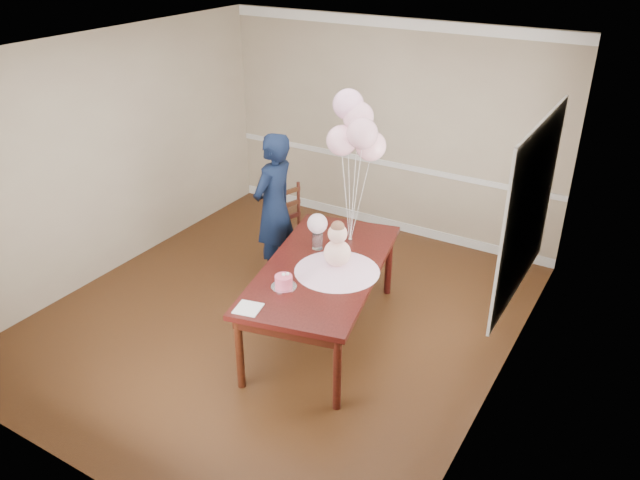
% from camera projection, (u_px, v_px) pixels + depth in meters
% --- Properties ---
extents(floor, '(4.50, 5.00, 0.00)m').
position_uv_depth(floor, '(280.00, 315.00, 6.55)').
color(floor, '#311A0C').
rests_on(floor, ground).
extents(ceiling, '(4.50, 5.00, 0.02)m').
position_uv_depth(ceiling, '(271.00, 52.00, 5.31)').
color(ceiling, silver).
rests_on(ceiling, wall_back).
extents(wall_back, '(4.50, 0.02, 2.70)m').
position_uv_depth(wall_back, '(389.00, 129.00, 7.83)').
color(wall_back, tan).
rests_on(wall_back, floor).
extents(wall_front, '(4.50, 0.02, 2.70)m').
position_uv_depth(wall_front, '(57.00, 329.00, 4.02)').
color(wall_front, tan).
rests_on(wall_front, floor).
extents(wall_left, '(0.02, 5.00, 2.70)m').
position_uv_depth(wall_left, '(110.00, 156.00, 6.96)').
color(wall_left, tan).
rests_on(wall_left, floor).
extents(wall_right, '(0.02, 5.00, 2.70)m').
position_uv_depth(wall_right, '(512.00, 256.00, 4.90)').
color(wall_right, tan).
rests_on(wall_right, floor).
extents(chair_rail_trim, '(4.50, 0.02, 0.07)m').
position_uv_depth(chair_rail_trim, '(387.00, 163.00, 8.03)').
color(chair_rail_trim, silver).
rests_on(chair_rail_trim, wall_back).
extents(crown_molding, '(4.50, 0.02, 0.12)m').
position_uv_depth(crown_molding, '(394.00, 23.00, 7.24)').
color(crown_molding, white).
rests_on(crown_molding, wall_back).
extents(baseboard_trim, '(4.50, 0.02, 0.12)m').
position_uv_depth(baseboard_trim, '(384.00, 222.00, 8.42)').
color(baseboard_trim, silver).
rests_on(baseboard_trim, floor).
extents(window_frame, '(0.02, 1.66, 1.56)m').
position_uv_depth(window_frame, '(529.00, 209.00, 5.20)').
color(window_frame, silver).
rests_on(window_frame, wall_right).
extents(window_blinds, '(0.01, 1.50, 1.40)m').
position_uv_depth(window_blinds, '(527.00, 209.00, 5.21)').
color(window_blinds, white).
rests_on(window_blinds, wall_right).
extents(dining_table_top, '(1.49, 2.28, 0.05)m').
position_uv_depth(dining_table_top, '(323.00, 268.00, 5.90)').
color(dining_table_top, black).
rests_on(dining_table_top, table_leg_fl).
extents(table_apron, '(1.36, 2.16, 0.11)m').
position_uv_depth(table_apron, '(323.00, 275.00, 5.94)').
color(table_apron, black).
rests_on(table_apron, table_leg_fl).
extents(table_leg_fl, '(0.09, 0.09, 0.74)m').
position_uv_depth(table_leg_fl, '(240.00, 353.00, 5.39)').
color(table_leg_fl, black).
rests_on(table_leg_fl, floor).
extents(table_leg_fr, '(0.09, 0.09, 0.74)m').
position_uv_depth(table_leg_fr, '(337.00, 373.00, 5.15)').
color(table_leg_fr, black).
rests_on(table_leg_fr, floor).
extents(table_leg_bl, '(0.09, 0.09, 0.74)m').
position_uv_depth(table_leg_bl, '(312.00, 252.00, 7.03)').
color(table_leg_bl, black).
rests_on(table_leg_bl, floor).
extents(table_leg_br, '(0.09, 0.09, 0.74)m').
position_uv_depth(table_leg_br, '(389.00, 264.00, 6.78)').
color(table_leg_br, black).
rests_on(table_leg_br, floor).
extents(baby_skirt, '(0.95, 0.95, 0.11)m').
position_uv_depth(baby_skirt, '(337.00, 266.00, 5.78)').
color(baby_skirt, '#F1B2D5').
rests_on(baby_skirt, dining_table_top).
extents(baby_torso, '(0.25, 0.25, 0.25)m').
position_uv_depth(baby_torso, '(337.00, 253.00, 5.72)').
color(baby_torso, '#FFA1BA').
rests_on(baby_torso, baby_skirt).
extents(baby_head, '(0.18, 0.18, 0.18)m').
position_uv_depth(baby_head, '(338.00, 234.00, 5.63)').
color(baby_head, beige).
rests_on(baby_head, baby_torso).
extents(baby_hair, '(0.13, 0.13, 0.13)m').
position_uv_depth(baby_hair, '(338.00, 227.00, 5.60)').
color(baby_hair, brown).
rests_on(baby_hair, baby_head).
extents(cake_platter, '(0.28, 0.28, 0.01)m').
position_uv_depth(cake_platter, '(284.00, 287.00, 5.55)').
color(cake_platter, silver).
rests_on(cake_platter, dining_table_top).
extents(birthday_cake, '(0.19, 0.19, 0.11)m').
position_uv_depth(birthday_cake, '(284.00, 281.00, 5.52)').
color(birthday_cake, '#E7496C').
rests_on(birthday_cake, cake_platter).
extents(cake_flower_a, '(0.03, 0.03, 0.03)m').
position_uv_depth(cake_flower_a, '(283.00, 274.00, 5.49)').
color(cake_flower_a, white).
rests_on(cake_flower_a, birthday_cake).
extents(cake_flower_b, '(0.03, 0.03, 0.03)m').
position_uv_depth(cake_flower_b, '(288.00, 274.00, 5.50)').
color(cake_flower_b, white).
rests_on(cake_flower_b, birthday_cake).
extents(rose_vase_near, '(0.13, 0.13, 0.17)m').
position_uv_depth(rose_vase_near, '(317.00, 241.00, 6.16)').
color(rose_vase_near, silver).
rests_on(rose_vase_near, dining_table_top).
extents(roses_near, '(0.20, 0.20, 0.20)m').
position_uv_depth(roses_near, '(317.00, 224.00, 6.08)').
color(roses_near, beige).
rests_on(roses_near, rose_vase_near).
extents(napkin, '(0.25, 0.25, 0.01)m').
position_uv_depth(napkin, '(248.00, 308.00, 5.24)').
color(napkin, white).
rests_on(napkin, dining_table_top).
extents(balloon_weight, '(0.05, 0.05, 0.02)m').
position_uv_depth(balloon_weight, '(350.00, 240.00, 6.35)').
color(balloon_weight, silver).
rests_on(balloon_weight, dining_table_top).
extents(balloon_a, '(0.29, 0.29, 0.29)m').
position_uv_depth(balloon_a, '(342.00, 140.00, 5.90)').
color(balloon_a, '#F5ADC1').
rests_on(balloon_a, balloon_ribbon_a).
extents(balloon_b, '(0.29, 0.29, 0.29)m').
position_uv_depth(balloon_b, '(362.00, 134.00, 5.75)').
color(balloon_b, '#DC9CAC').
rests_on(balloon_b, balloon_ribbon_b).
extents(balloon_c, '(0.29, 0.29, 0.29)m').
position_uv_depth(balloon_c, '(358.00, 117.00, 5.85)').
color(balloon_c, '#DF9DAF').
rests_on(balloon_c, balloon_ribbon_c).
extents(balloon_d, '(0.29, 0.29, 0.29)m').
position_uv_depth(balloon_d, '(348.00, 104.00, 5.85)').
color(balloon_d, '#E2A0C1').
rests_on(balloon_d, balloon_ribbon_d).
extents(balloon_e, '(0.29, 0.29, 0.29)m').
position_uv_depth(balloon_e, '(371.00, 146.00, 5.92)').
color(balloon_e, '#FFB4C2').
rests_on(balloon_e, balloon_ribbon_e).
extents(balloon_ribbon_a, '(0.10, 0.03, 0.88)m').
position_uv_depth(balloon_ribbon_a, '(346.00, 199.00, 6.16)').
color(balloon_ribbon_a, white).
rests_on(balloon_ribbon_a, balloon_weight).
extents(balloon_ribbon_b, '(0.12, 0.03, 0.98)m').
position_uv_depth(balloon_ribbon_b, '(356.00, 197.00, 6.08)').
color(balloon_ribbon_b, white).
rests_on(balloon_ribbon_b, balloon_weight).
extents(balloon_ribbon_c, '(0.01, 0.10, 1.09)m').
position_uv_depth(balloon_ribbon_c, '(354.00, 188.00, 6.14)').
color(balloon_ribbon_c, white).
rests_on(balloon_ribbon_c, balloon_weight).
extents(balloon_ribbon_d, '(0.11, 0.09, 1.19)m').
position_uv_depth(balloon_ribbon_d, '(349.00, 182.00, 6.14)').
color(balloon_ribbon_d, white).
rests_on(balloon_ribbon_d, balloon_weight).
extents(balloon_ribbon_e, '(0.13, 0.11, 0.82)m').
position_uv_depth(balloon_ribbon_e, '(360.00, 202.00, 6.17)').
color(balloon_ribbon_e, white).
rests_on(balloon_ribbon_e, balloon_weight).
extents(dining_chair_seat, '(0.55, 0.55, 0.05)m').
position_uv_depth(dining_chair_seat, '(298.00, 237.00, 7.18)').
color(dining_chair_seat, '#3A1E10').
rests_on(dining_chair_seat, chair_leg_fl).
extents(chair_leg_fl, '(0.05, 0.05, 0.43)m').
position_uv_depth(chair_leg_fl, '(277.00, 254.00, 7.30)').
color(chair_leg_fl, '#3A130F').
rests_on(chair_leg_fl, floor).
extents(chair_leg_fr, '(0.05, 0.05, 0.43)m').
position_uv_depth(chair_leg_fr, '(296.00, 265.00, 7.06)').
color(chair_leg_fr, '#3C1E10').
rests_on(chair_leg_fr, floor).
extents(chair_leg_bl, '(0.05, 0.05, 0.43)m').
position_uv_depth(chair_leg_bl, '(300.00, 244.00, 7.51)').
color(chair_leg_bl, '#361C0E').
rests_on(chair_leg_bl, floor).
extents(chair_leg_br, '(0.05, 0.05, 0.43)m').
position_uv_depth(chair_leg_br, '(320.00, 255.00, 7.27)').
color(chair_leg_br, black).
rests_on(chair_leg_br, floor).
extents(chair_back_post_l, '(0.05, 0.05, 0.56)m').
position_uv_depth(chair_back_post_l, '(274.00, 213.00, 7.08)').
color(chair_back_post_l, '#38140F').
rests_on(chair_back_post_l, dining_chair_seat).
extents(chair_back_post_r, '(0.05, 0.05, 0.56)m').
position_uv_depth(chair_back_post_r, '(299.00, 204.00, 7.29)').
color(chair_back_post_r, '#37150F').
rests_on(chair_back_post_r, dining_chair_seat).
extents(chair_slat_low, '(0.15, 0.39, 0.05)m').
position_uv_depth(chair_slat_low, '(287.00, 218.00, 7.24)').
color(chair_slat_low, '#34110E').
rests_on(chair_slat_low, dining_chair_seat).
extents(chair_slat_mid, '(0.15, 0.39, 0.05)m').
position_uv_depth(chair_slat_mid, '(286.00, 205.00, 7.16)').
color(chair_slat_mid, '#391A0F').
rests_on(chair_slat_mid, dining_chair_seat).
extents(chair_slat_top, '(0.15, 0.39, 0.05)m').
position_uv_depth(chair_slat_top, '(286.00, 193.00, 7.09)').
color(chair_slat_top, '#381D0F').
rests_on(chair_slat_top, dining_chair_seat).
extents(woman, '(0.43, 0.64, 1.71)m').
position_uv_depth(woman, '(274.00, 208.00, 6.90)').
color(woman, black).
rests_on(woman, floor).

